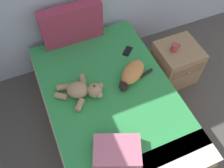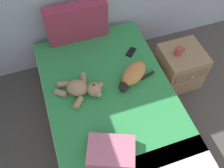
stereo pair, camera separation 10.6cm
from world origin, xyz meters
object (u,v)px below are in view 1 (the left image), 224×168
at_px(bed, 111,107).
at_px(nightstand, 176,63).
at_px(teddy_bear, 83,90).
at_px(cell_phone, 128,51).
at_px(mug, 175,48).
at_px(throw_pillow, 117,151).
at_px(patterned_cushion, 72,24).
at_px(cat, 132,74).

relative_size(bed, nightstand, 3.88).
distance_m(bed, teddy_bear, 0.43).
distance_m(bed, cell_phone, 0.67).
height_order(bed, mug, mug).
bearing_deg(mug, throw_pillow, -141.82).
bearing_deg(bed, nightstand, 14.93).
distance_m(throw_pillow, nightstand, 1.47).
bearing_deg(patterned_cushion, bed, -83.75).
bearing_deg(nightstand, patterned_cushion, 149.76).
xyz_separation_m(cell_phone, nightstand, (0.58, -0.20, -0.26)).
relative_size(cat, cell_phone, 2.76).
distance_m(nightstand, mug, 0.31).
bearing_deg(throw_pillow, nightstand, 35.87).
height_order(cell_phone, mug, mug).
relative_size(patterned_cushion, throw_pillow, 1.74).
bearing_deg(patterned_cushion, cell_phone, -40.24).
relative_size(patterned_cushion, mug, 5.79).
xyz_separation_m(bed, nightstand, (0.98, 0.26, 0.00)).
bearing_deg(nightstand, mug, 173.39).
xyz_separation_m(cat, nightstand, (0.70, 0.15, -0.32)).
relative_size(bed, mug, 16.40).
relative_size(teddy_bear, cell_phone, 3.09).
bearing_deg(cat, teddy_bear, 179.63).
height_order(teddy_bear, cell_phone, teddy_bear).
distance_m(cell_phone, nightstand, 0.66).
bearing_deg(cat, bed, -158.99).
height_order(patterned_cushion, mug, patterned_cushion).
distance_m(cell_phone, mug, 0.53).
distance_m(patterned_cushion, cell_phone, 0.69).
bearing_deg(teddy_bear, cell_phone, 28.22).
bearing_deg(bed, throw_pillow, -107.75).
xyz_separation_m(teddy_bear, nightstand, (1.23, 0.15, -0.32)).
xyz_separation_m(cell_phone, throw_pillow, (-0.59, -1.05, 0.05)).
distance_m(patterned_cushion, nightstand, 1.33).
height_order(throw_pillow, mug, throw_pillow).
bearing_deg(throw_pillow, mug, 38.18).
xyz_separation_m(teddy_bear, cell_phone, (0.66, 0.35, -0.06)).
xyz_separation_m(nightstand, mug, (-0.08, 0.01, 0.30)).
bearing_deg(throw_pillow, cell_phone, 60.60).
height_order(bed, teddy_bear, teddy_bear).
bearing_deg(nightstand, bed, -165.07).
relative_size(patterned_cushion, cat, 1.60).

